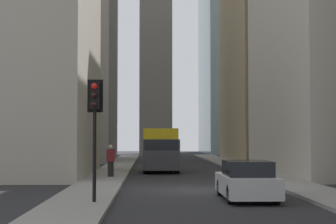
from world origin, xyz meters
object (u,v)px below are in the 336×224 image
pedestrian (111,159)px  traffic_light_foreground (95,111)px  sedan_silver (247,181)px  delivery_truck (161,149)px

pedestrian → traffic_light_foreground: bearing=-178.6°
sedan_silver → traffic_light_foreground: 6.12m
sedan_silver → pedestrian: size_ratio=2.49×
sedan_silver → pedestrian: bearing=29.3°
delivery_truck → pedestrian: delivery_truck is taller
traffic_light_foreground → delivery_truck: bearing=-7.8°
pedestrian → delivery_truck: bearing=-22.6°
sedan_silver → traffic_light_foreground: (-1.69, 5.35, 2.46)m
traffic_light_foreground → pedestrian: (11.71, 0.28, -2.04)m
traffic_light_foreground → pedestrian: size_ratio=2.35×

